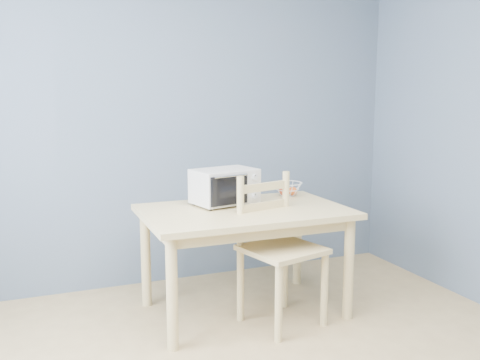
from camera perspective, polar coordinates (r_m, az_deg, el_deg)
name	(u,v)px	position (r m, az deg, el deg)	size (l,w,h in m)	color
room	(299,153)	(2.22, 6.33, 2.87)	(4.01, 4.51, 2.61)	tan
dining_table	(244,223)	(3.72, 0.47, -4.61)	(1.40, 0.90, 0.75)	#DBC283
toaster_oven	(223,186)	(3.80, -1.87, -0.67)	(0.49, 0.40, 0.26)	beige
fruit_basket	(287,189)	(4.16, 5.06, -0.96)	(0.25, 0.25, 0.11)	silver
dining_chair	(278,251)	(3.63, 4.05, -7.57)	(0.57, 0.57, 1.00)	#DBC283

